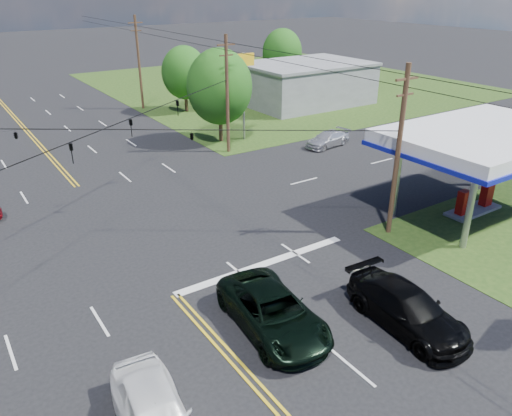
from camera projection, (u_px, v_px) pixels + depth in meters
ground at (116, 230)px, 29.02m from camera, size 280.00×280.00×0.00m
grass_ne at (279, 83)px, 70.92m from camera, size 46.00×48.00×0.03m
stop_bar at (264, 264)px, 25.48m from camera, size 10.00×0.50×0.02m
retail_ne at (305, 84)px, 58.40m from camera, size 14.00×10.00×4.40m
gas_canopy at (487, 139)px, 29.32m from camera, size 12.20×8.20×5.35m
pole_se at (398, 151)px, 26.72m from camera, size 1.60×0.28×9.50m
pole_ne at (227, 93)px, 40.37m from camera, size 1.60×0.28×9.50m
pole_right_far at (139, 62)px, 54.66m from camera, size 1.60×0.28×10.00m
span_wire_signals at (103, 129)px, 26.54m from camera, size 26.00×18.00×1.13m
power_lines at (109, 86)px, 23.95m from camera, size 26.04×100.00×0.64m
tree_right_a at (220, 87)px, 43.16m from camera, size 5.70×5.70×8.18m
tree_right_b at (184, 73)px, 53.79m from camera, size 4.94×4.94×7.09m
tree_far_r at (282, 52)px, 67.02m from camera, size 5.32×5.32×7.63m
pickup_dkgreen at (273, 312)px, 20.43m from camera, size 3.41×6.32×1.68m
suv_black at (407, 308)px, 20.62m from camera, size 2.71×5.94×1.69m
pickup_white at (155, 414)px, 15.56m from camera, size 2.60×5.28×1.73m
sedan_far at (328, 139)px, 43.51m from camera, size 4.67×2.40×1.30m
polesign_ne at (243, 74)px, 43.34m from camera, size 2.10×0.27×7.64m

